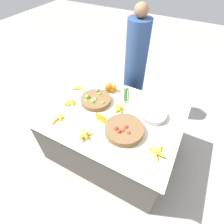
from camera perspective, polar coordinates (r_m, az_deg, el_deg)
name	(u,v)px	position (r m, az deg, el deg)	size (l,w,h in m)	color
ground_plane	(112,149)	(2.59, 0.00, -11.87)	(12.00, 12.00, 0.00)	#A39E93
market_table	(112,134)	(2.29, 0.00, -7.10)	(1.57, 1.16, 0.71)	#4C4742
lime_bowl	(96,100)	(2.17, -5.32, 4.05)	(0.37, 0.37, 0.10)	brown
tomato_basket	(124,130)	(1.84, 4.00, -5.73)	(0.41, 0.41, 0.10)	brown
orange_pile	(110,87)	(2.31, -0.67, 8.02)	(0.16, 0.17, 0.14)	orange
metal_bowl	(153,115)	(2.03, 13.33, -0.84)	(0.29, 0.29, 0.06)	#B7B7BF
price_sign	(101,118)	(1.91, -3.55, -2.09)	(0.14, 0.02, 0.11)	orange
veg_bundle	(126,95)	(2.13, 4.62, 5.62)	(0.06, 0.07, 0.20)	#4C8E42
banana_bunch_back_center	(84,135)	(1.82, -8.97, -7.32)	(0.14, 0.17, 0.06)	gold
banana_bunch_middle_left	(70,102)	(2.21, -13.45, 3.05)	(0.17, 0.16, 0.03)	gold
banana_bunch_front_center	(157,151)	(1.75, 14.41, -12.36)	(0.19, 0.21, 0.06)	gold
banana_bunch_middle_right	(119,108)	(2.07, 2.23, 1.44)	(0.16, 0.17, 0.06)	gold
banana_bunch_front_left	(78,88)	(2.40, -10.93, 7.63)	(0.20, 0.13, 0.03)	gold
banana_bunch_front_right	(58,118)	(2.05, -17.22, -1.97)	(0.11, 0.20, 0.03)	gold
vendor_person	(135,71)	(2.65, 7.43, 13.16)	(0.30, 0.30, 1.66)	navy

